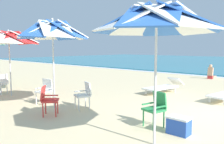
# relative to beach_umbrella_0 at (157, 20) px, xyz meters

# --- Properties ---
(ground_plane) EXTENTS (80.00, 80.00, 0.00)m
(ground_plane) POSITION_rel_beach_umbrella_0_xyz_m (0.44, 2.89, -2.47)
(ground_plane) COLOR beige
(beach_umbrella_0) EXTENTS (2.48, 2.48, 2.85)m
(beach_umbrella_0) POSITION_rel_beach_umbrella_0_xyz_m (0.00, 0.00, 0.00)
(beach_umbrella_0) COLOR silver
(beach_umbrella_0) RESTS_ON ground
(plastic_chair_0) EXTENTS (0.53, 0.56, 0.87)m
(plastic_chair_0) POSITION_rel_beach_umbrella_0_xyz_m (-0.54, 0.95, -1.97)
(plastic_chair_0) COLOR #2D8C4C
(plastic_chair_0) RESTS_ON ground
(beach_umbrella_1) EXTENTS (2.24, 2.24, 2.87)m
(beach_umbrella_1) POSITION_rel_beach_umbrella_0_xyz_m (-3.85, 0.24, 0.00)
(beach_umbrella_1) COLOR silver
(beach_umbrella_1) RESTS_ON ground
(plastic_chair_1) EXTENTS (0.57, 0.59, 0.87)m
(plastic_chair_1) POSITION_rel_beach_umbrella_0_xyz_m (-3.09, 0.85, -1.97)
(plastic_chair_1) COLOR white
(plastic_chair_1) RESTS_ON ground
(plastic_chair_2) EXTENTS (0.52, 0.55, 0.87)m
(plastic_chair_2) POSITION_rel_beach_umbrella_0_xyz_m (-4.66, 0.39, -1.97)
(plastic_chair_2) COLOR white
(plastic_chair_2) RESTS_ON ground
(plastic_chair_3) EXTENTS (0.63, 0.63, 0.87)m
(plastic_chair_3) POSITION_rel_beach_umbrella_0_xyz_m (-3.33, -0.33, -1.97)
(plastic_chair_3) COLOR red
(plastic_chair_3) RESTS_ON ground
(beach_umbrella_2) EXTENTS (2.39, 2.39, 2.67)m
(beach_umbrella_2) POSITION_rel_beach_umbrella_0_xyz_m (-6.83, 0.18, -0.15)
(beach_umbrella_2) COLOR silver
(beach_umbrella_2) RESTS_ON ground
(plastic_chair_4) EXTENTS (0.61, 0.60, 0.87)m
(plastic_chair_4) POSITION_rel_beach_umbrella_0_xyz_m (-7.36, 0.02, -1.97)
(plastic_chair_4) COLOR white
(plastic_chair_4) RESTS_ON ground
(sun_lounger_2) EXTENTS (0.99, 2.22, 0.62)m
(sun_lounger_2) POSITION_rel_beach_umbrella_0_xyz_m (-2.50, 4.91, -2.19)
(sun_lounger_2) COLOR white
(sun_lounger_2) RESTS_ON ground
(cooler_box) EXTENTS (0.50, 0.34, 0.40)m
(cooler_box) POSITION_rel_beach_umbrella_0_xyz_m (0.11, 0.86, -2.27)
(cooler_box) COLOR blue
(cooler_box) RESTS_ON ground
(beachgoer_seated) EXTENTS (0.30, 0.93, 0.92)m
(beachgoer_seated) POSITION_rel_beach_umbrella_0_xyz_m (-2.52, 11.03, -2.18)
(beachgoer_seated) COLOR red
(beachgoer_seated) RESTS_ON ground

